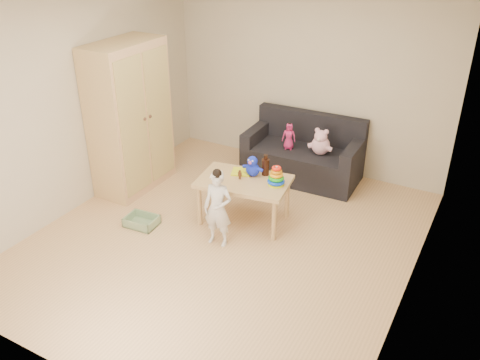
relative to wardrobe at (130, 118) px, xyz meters
The scene contains 13 objects.
room 1.83m from the wardrobe, 17.34° to the right, with size 4.50×4.50×4.50m.
wardrobe is the anchor object (origin of this frame).
sofa 2.40m from the wardrobe, 34.18° to the left, with size 1.55×0.78×0.44m, color black.
play_table 1.85m from the wardrobe, ahead, with size 1.05×0.66×0.55m, color tan.
storage_bin 1.39m from the wardrobe, 47.63° to the right, with size 0.37×0.28×0.11m, color gray, non-canonical shape.
toddler 1.89m from the wardrobe, 20.93° to the right, with size 0.32×0.22×0.87m, color silver.
pink_bear 2.51m from the wardrobe, 30.05° to the left, with size 0.27×0.23×0.30m, color #FFBBD9, non-canonical shape.
doll 2.11m from the wardrobe, 34.82° to the left, with size 0.18×0.12×0.36m, color #DC2977.
ring_stacker 2.12m from the wardrobe, ahead, with size 0.20×0.20×0.23m.
brown_bottle 1.91m from the wardrobe, ahead, with size 0.09×0.09×0.26m.
blue_plush 1.78m from the wardrobe, ahead, with size 0.21×0.17×0.26m, color #1A2FF2, non-canonical shape.
wooden_figure 1.71m from the wardrobe, ahead, with size 0.05×0.04×0.12m, color #5B321C, non-canonical shape.
yellow_book 1.65m from the wardrobe, ahead, with size 0.22×0.22×0.02m, color yellow.
Camera 1 is at (2.47, -4.13, 3.29)m, focal length 38.00 mm.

